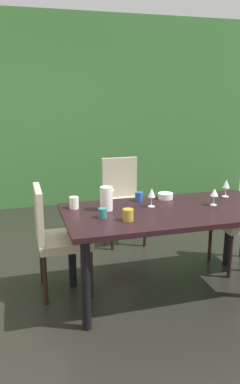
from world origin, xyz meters
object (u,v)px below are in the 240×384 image
Objects in this scene: chair_left_far at (55,234)px; cup_near_shelf at (103,213)px; wine_glass_center at (226,184)px; chair_head_far at (122,195)px; wine_glass_left at (214,193)px; cup_corner at (74,203)px; dining_table at (170,220)px; cup_south at (128,215)px; wine_glass_front at (152,193)px; serving_bowl_rear at (165,196)px; cup_east at (139,196)px; pitcher_right at (106,198)px.

cup_near_shelf is at bearing 46.03° from chair_left_far.
chair_left_far is 1.62m from wine_glass_center.
chair_head_far reaches higher than wine_glass_left.
wine_glass_left is at bearing 3.89° from cup_near_shelf.
cup_corner is at bearing 120.21° from cup_near_shelf.
dining_table is 0.81m from cup_corner.
wine_glass_left is (0.45, -1.27, 0.32)m from chair_head_far.
wine_glass_left is 0.85m from cup_south.
wine_glass_front is (0.81, -0.16, 0.34)m from chair_left_far.
chair_left_far is 0.54m from cup_near_shelf.
cup_east is (-0.25, 0.00, 0.01)m from serving_bowl_rear.
pitcher_right reaches higher than cup_corner.
chair_head_far is at bearing 138.59° from chair_left_far.
wine_glass_center is at bearing 88.24° from chair_left_far.
cup_corner is (-0.34, 0.42, 0.00)m from cup_south.
cup_south is at bearing -136.09° from serving_bowl_rear.
cup_south is (-0.83, -0.19, -0.06)m from wine_glass_left.
cup_corner is at bearing 168.62° from wine_glass_front.
chair_left_far is at bearing 163.38° from dining_table.
wine_glass_front is at bearing -136.66° from serving_bowl_rear.
wine_glass_front is 1.18× the size of serving_bowl_rear.
cup_east reaches higher than dining_table.
serving_bowl_rear is at bearing 43.91° from cup_south.
serving_bowl_rear is (0.13, -0.97, 0.24)m from chair_head_far.
cup_east is at bearing 41.33° from cup_near_shelf.
pitcher_right is at bearing -162.87° from serving_bowl_rear.
chair_left_far reaches higher than wine_glass_left.
cup_corner is (-0.64, 0.13, -0.07)m from wine_glass_front.
pitcher_right is at bearing 172.79° from wine_glass_left.
pitcher_right reaches higher than wine_glass_left.
pitcher_right reaches higher than wine_glass_front.
cup_south is 1.14× the size of cup_east.
cup_east is 0.40× the size of pitcher_right.
serving_bowl_rear is 0.77m from cup_near_shelf.
wine_glass_left is 1.96× the size of cup_near_shelf.
wine_glass_center is at bearing 4.79° from pitcher_right.
wine_glass_front is at bearing -171.82° from wine_glass_center.
wine_glass_front is 0.39m from pitcher_right.
chair_left_far is at bearing -177.04° from cup_east.
wine_glass_left reaches higher than cup_near_shelf.
cup_near_shelf reaches higher than dining_table.
wine_glass_center is at bearing -0.70° from cup_corner.
serving_bowl_rear is at bearing 97.83° from chair_head_far.
wine_glass_left reaches higher than dining_table.
chair_head_far is 12.66× the size of cup_near_shelf.
dining_table is 17.65× the size of cup_corner.
cup_south is (0.51, -0.45, 0.26)m from chair_left_far.
cup_near_shelf is (0.34, -0.33, 0.26)m from chair_left_far.
pitcher_right is (-0.09, 0.30, 0.05)m from cup_south.
chair_left_far is 9.47× the size of cup_corner.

